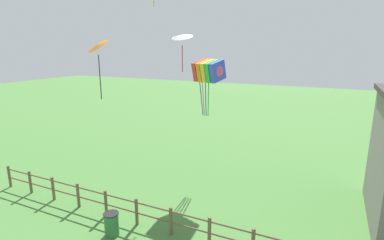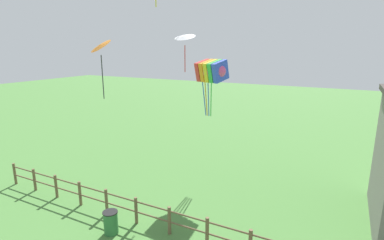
{
  "view_description": "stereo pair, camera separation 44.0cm",
  "coord_description": "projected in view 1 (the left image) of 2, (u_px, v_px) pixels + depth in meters",
  "views": [
    {
      "loc": [
        5.44,
        -2.8,
        7.44
      ],
      "look_at": [
        0.0,
        8.63,
        4.4
      ],
      "focal_mm": 28.0,
      "sensor_mm": 36.0,
      "label": 1
    },
    {
      "loc": [
        5.83,
        -2.6,
        7.44
      ],
      "look_at": [
        0.0,
        8.63,
        4.4
      ],
      "focal_mm": 28.0,
      "sensor_mm": 36.0,
      "label": 2
    }
  ],
  "objects": [
    {
      "name": "kite_white_delta",
      "position": [
        182.0,
        37.0,
        16.22
      ],
      "size": [
        1.18,
        1.15,
        2.13
      ],
      "color": "white"
    },
    {
      "name": "kite_rainbow_parafoil",
      "position": [
        209.0,
        71.0,
        17.19
      ],
      "size": [
        2.24,
        1.82,
        3.32
      ],
      "color": "#E54C8C"
    },
    {
      "name": "wooden_fence",
      "position": [
        171.0,
        219.0,
        12.13
      ],
      "size": [
        20.41,
        0.14,
        1.22
      ],
      "color": "brown",
      "rests_on": "ground_plane"
    },
    {
      "name": "trash_bin",
      "position": [
        112.0,
        224.0,
        12.14
      ],
      "size": [
        0.62,
        0.62,
        0.98
      ],
      "color": "#2D6B38",
      "rests_on": "ground_plane"
    },
    {
      "name": "kite_orange_delta",
      "position": [
        98.0,
        47.0,
        14.53
      ],
      "size": [
        1.47,
        1.41,
        3.0
      ],
      "color": "orange"
    }
  ]
}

